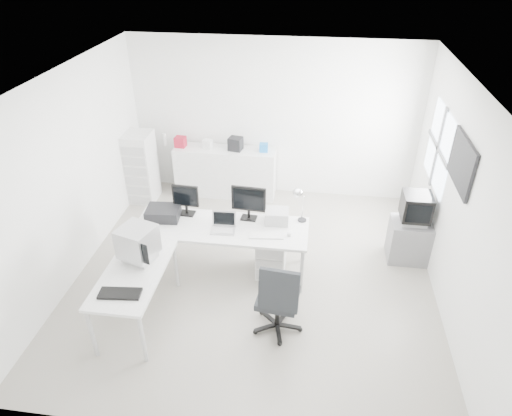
# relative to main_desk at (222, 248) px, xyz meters

# --- Properties ---
(floor) EXTENTS (5.00, 5.00, 0.01)m
(floor) POSITION_rel_main_desk_xyz_m (0.47, -0.06, -0.38)
(floor) COLOR beige
(floor) RESTS_ON ground
(ceiling) EXTENTS (5.00, 5.00, 0.01)m
(ceiling) POSITION_rel_main_desk_xyz_m (0.47, -0.06, 2.42)
(ceiling) COLOR white
(ceiling) RESTS_ON back_wall
(back_wall) EXTENTS (5.00, 0.02, 2.80)m
(back_wall) POSITION_rel_main_desk_xyz_m (0.47, 2.44, 1.02)
(back_wall) COLOR white
(back_wall) RESTS_ON floor
(left_wall) EXTENTS (0.02, 5.00, 2.80)m
(left_wall) POSITION_rel_main_desk_xyz_m (-2.03, -0.06, 1.02)
(left_wall) COLOR white
(left_wall) RESTS_ON floor
(right_wall) EXTENTS (0.02, 5.00, 2.80)m
(right_wall) POSITION_rel_main_desk_xyz_m (2.97, -0.06, 1.02)
(right_wall) COLOR white
(right_wall) RESTS_ON floor
(window) EXTENTS (0.02, 1.20, 1.10)m
(window) POSITION_rel_main_desk_xyz_m (2.95, 1.14, 1.23)
(window) COLOR white
(window) RESTS_ON right_wall
(wall_picture) EXTENTS (0.04, 0.90, 0.60)m
(wall_picture) POSITION_rel_main_desk_xyz_m (2.94, 0.04, 1.52)
(wall_picture) COLOR black
(wall_picture) RESTS_ON right_wall
(main_desk) EXTENTS (2.40, 0.80, 0.75)m
(main_desk) POSITION_rel_main_desk_xyz_m (0.00, 0.00, 0.00)
(main_desk) COLOR white
(main_desk) RESTS_ON floor
(side_desk) EXTENTS (0.70, 1.40, 0.75)m
(side_desk) POSITION_rel_main_desk_xyz_m (-0.85, -1.10, 0.00)
(side_desk) COLOR white
(side_desk) RESTS_ON floor
(drawer_pedestal) EXTENTS (0.40, 0.50, 0.60)m
(drawer_pedestal) POSITION_rel_main_desk_xyz_m (0.70, 0.05, -0.08)
(drawer_pedestal) COLOR white
(drawer_pedestal) RESTS_ON floor
(inkjet_printer) EXTENTS (0.49, 0.39, 0.16)m
(inkjet_printer) POSITION_rel_main_desk_xyz_m (-0.85, 0.10, 0.46)
(inkjet_printer) COLOR black
(inkjet_printer) RESTS_ON main_desk
(lcd_monitor_small) EXTENTS (0.39, 0.24, 0.47)m
(lcd_monitor_small) POSITION_rel_main_desk_xyz_m (-0.55, 0.25, 0.61)
(lcd_monitor_small) COLOR black
(lcd_monitor_small) RESTS_ON main_desk
(lcd_monitor_large) EXTENTS (0.50, 0.23, 0.50)m
(lcd_monitor_large) POSITION_rel_main_desk_xyz_m (0.35, 0.25, 0.63)
(lcd_monitor_large) COLOR black
(lcd_monitor_large) RESTS_ON main_desk
(laptop) EXTENTS (0.32, 0.33, 0.20)m
(laptop) POSITION_rel_main_desk_xyz_m (0.05, -0.10, 0.48)
(laptop) COLOR #B7B7BA
(laptop) RESTS_ON main_desk
(white_keyboard) EXTENTS (0.47, 0.19, 0.02)m
(white_keyboard) POSITION_rel_main_desk_xyz_m (0.65, -0.15, 0.38)
(white_keyboard) COLOR white
(white_keyboard) RESTS_ON main_desk
(white_mouse) EXTENTS (0.06, 0.06, 0.06)m
(white_mouse) POSITION_rel_main_desk_xyz_m (0.95, -0.10, 0.41)
(white_mouse) COLOR white
(white_mouse) RESTS_ON main_desk
(laser_printer) EXTENTS (0.34, 0.30, 0.19)m
(laser_printer) POSITION_rel_main_desk_xyz_m (0.75, 0.22, 0.47)
(laser_printer) COLOR #ACACAC
(laser_printer) RESTS_ON main_desk
(desk_lamp) EXTENTS (0.17, 0.17, 0.46)m
(desk_lamp) POSITION_rel_main_desk_xyz_m (1.10, 0.30, 0.60)
(desk_lamp) COLOR silver
(desk_lamp) RESTS_ON main_desk
(crt_monitor) EXTENTS (0.51, 0.51, 0.47)m
(crt_monitor) POSITION_rel_main_desk_xyz_m (-0.85, -0.85, 0.61)
(crt_monitor) COLOR #B7B7BA
(crt_monitor) RESTS_ON side_desk
(black_keyboard) EXTENTS (0.49, 0.23, 0.03)m
(black_keyboard) POSITION_rel_main_desk_xyz_m (-0.85, -1.50, 0.39)
(black_keyboard) COLOR black
(black_keyboard) RESTS_ON side_desk
(office_chair) EXTENTS (0.69, 0.69, 1.08)m
(office_chair) POSITION_rel_main_desk_xyz_m (0.90, -1.03, 0.17)
(office_chair) COLOR #26272B
(office_chair) RESTS_ON floor
(tv_cabinet) EXTENTS (0.58, 0.48, 0.64)m
(tv_cabinet) POSITION_rel_main_desk_xyz_m (2.69, 0.64, -0.06)
(tv_cabinet) COLOR slate
(tv_cabinet) RESTS_ON floor
(crt_tv) EXTENTS (0.50, 0.48, 0.45)m
(crt_tv) POSITION_rel_main_desk_xyz_m (2.69, 0.64, 0.49)
(crt_tv) COLOR black
(crt_tv) RESTS_ON tv_cabinet
(sideboard) EXTENTS (1.82, 0.45, 0.91)m
(sideboard) POSITION_rel_main_desk_xyz_m (-0.38, 2.18, 0.08)
(sideboard) COLOR white
(sideboard) RESTS_ON floor
(clutter_box_a) EXTENTS (0.20, 0.18, 0.19)m
(clutter_box_a) POSITION_rel_main_desk_xyz_m (-1.18, 2.18, 0.63)
(clutter_box_a) COLOR #A3172B
(clutter_box_a) RESTS_ON sideboard
(clutter_box_b) EXTENTS (0.18, 0.17, 0.16)m
(clutter_box_b) POSITION_rel_main_desk_xyz_m (-0.68, 2.18, 0.61)
(clutter_box_b) COLOR white
(clutter_box_b) RESTS_ON sideboard
(clutter_box_c) EXTENTS (0.26, 0.25, 0.23)m
(clutter_box_c) POSITION_rel_main_desk_xyz_m (-0.18, 2.18, 0.65)
(clutter_box_c) COLOR black
(clutter_box_c) RESTS_ON sideboard
(clutter_box_d) EXTENTS (0.15, 0.14, 0.15)m
(clutter_box_d) POSITION_rel_main_desk_xyz_m (0.32, 2.18, 0.61)
(clutter_box_d) COLOR blue
(clutter_box_d) RESTS_ON sideboard
(clutter_bottle) EXTENTS (0.07, 0.07, 0.22)m
(clutter_bottle) POSITION_rel_main_desk_xyz_m (-1.48, 2.22, 0.64)
(clutter_bottle) COLOR white
(clutter_bottle) RESTS_ON sideboard
(filing_cabinet) EXTENTS (0.45, 0.53, 1.28)m
(filing_cabinet) POSITION_rel_main_desk_xyz_m (-1.81, 1.80, 0.26)
(filing_cabinet) COLOR white
(filing_cabinet) RESTS_ON floor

